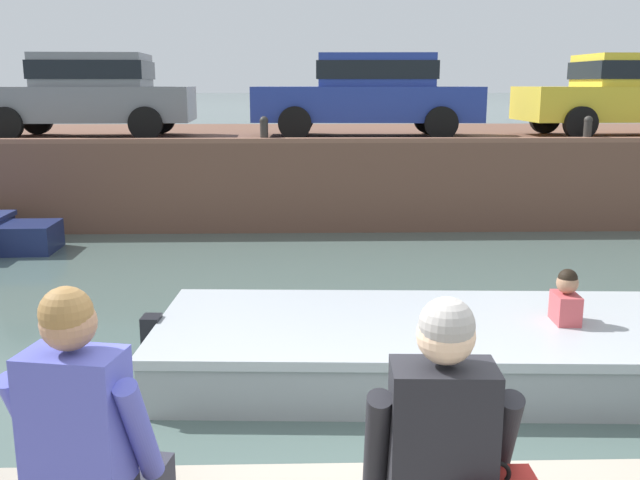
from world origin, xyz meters
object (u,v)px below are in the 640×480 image
object	(u,v)px
car_left_inner_grey	(89,92)
motorboat_passing	(500,348)
mooring_bollard_east	(588,128)
person_seated_right	(439,454)
person_seated_left	(84,436)
car_centre_blue	(369,92)
mooring_bollard_mid	(264,128)
car_right_inner_yellow	(629,92)

from	to	relation	value
car_left_inner_grey	motorboat_passing	bearing A→B (deg)	-53.72
mooring_bollard_east	person_seated_right	world-z (taller)	mooring_bollard_east
person_seated_left	car_left_inner_grey	bearing A→B (deg)	105.56
car_centre_blue	person_seated_right	bearing A→B (deg)	-94.12
motorboat_passing	person_seated_right	xyz separation A→B (m)	(-1.28, -3.66, 1.03)
car_left_inner_grey	mooring_bollard_mid	world-z (taller)	car_left_inner_grey
car_right_inner_yellow	person_seated_left	size ratio (longest dim) A/B	4.16
car_centre_blue	mooring_bollard_mid	bearing A→B (deg)	-146.63
person_seated_left	person_seated_right	distance (m)	1.31
car_left_inner_grey	person_seated_right	distance (m)	12.36
motorboat_passing	car_left_inner_grey	xyz separation A→B (m)	(-5.73, 7.81, 2.16)
motorboat_passing	car_right_inner_yellow	xyz separation A→B (m)	(4.54, 7.81, 2.16)
mooring_bollard_east	car_centre_blue	bearing A→B (deg)	161.03
motorboat_passing	mooring_bollard_east	distance (m)	7.46
mooring_bollard_east	person_seated_left	bearing A→B (deg)	-120.26
mooring_bollard_mid	person_seated_right	world-z (taller)	mooring_bollard_mid
mooring_bollard_mid	mooring_bollard_east	xyz separation A→B (m)	(5.67, 0.00, 0.00)
car_centre_blue	car_right_inner_yellow	distance (m)	5.00
mooring_bollard_mid	mooring_bollard_east	world-z (taller)	same
car_centre_blue	mooring_bollard_east	world-z (taller)	car_centre_blue
car_centre_blue	car_right_inner_yellow	bearing A→B (deg)	0.05
car_right_inner_yellow	motorboat_passing	bearing A→B (deg)	-120.16
motorboat_passing	mooring_bollard_mid	distance (m)	7.13
car_centre_blue	person_seated_left	size ratio (longest dim) A/B	4.46
motorboat_passing	person_seated_left	bearing A→B (deg)	-126.43
motorboat_passing	car_centre_blue	size ratio (longest dim) A/B	1.58
car_centre_blue	person_seated_right	distance (m)	11.55
car_right_inner_yellow	person_seated_right	distance (m)	12.92
person_seated_left	person_seated_right	bearing A→B (deg)	-7.07
car_centre_blue	mooring_bollard_east	distance (m)	3.99
car_right_inner_yellow	person_seated_left	bearing A→B (deg)	-122.19
car_left_inner_grey	car_right_inner_yellow	world-z (taller)	same
car_left_inner_grey	mooring_bollard_east	xyz separation A→B (m)	(9.00, -1.29, -0.61)
mooring_bollard_east	motorboat_passing	bearing A→B (deg)	-116.60
motorboat_passing	person_seated_left	xyz separation A→B (m)	(-2.58, -3.50, 1.03)
car_centre_blue	person_seated_left	xyz separation A→B (m)	(-2.12, -11.31, -1.13)
mooring_bollard_mid	car_left_inner_grey	bearing A→B (deg)	158.89
car_left_inner_grey	mooring_bollard_mid	bearing A→B (deg)	-21.11
car_right_inner_yellow	mooring_bollard_mid	bearing A→B (deg)	-169.51
car_right_inner_yellow	person_seated_right	size ratio (longest dim) A/B	4.16
motorboat_passing	person_seated_right	bearing A→B (deg)	-109.34
motorboat_passing	car_left_inner_grey	world-z (taller)	car_left_inner_grey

